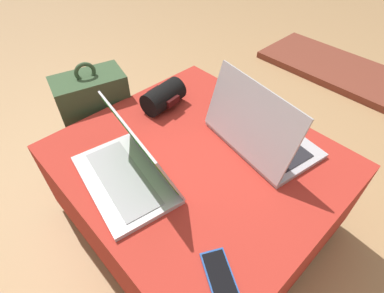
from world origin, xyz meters
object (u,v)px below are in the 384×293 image
Objects in this scene: laptop_near at (130,167)px; laptop_far at (259,132)px; cell_phone at (220,276)px; backpack at (99,122)px; wrist_brace at (163,97)px.

laptop_far reaches higher than laptop_near.
laptop_near is 0.41m from cell_phone.
cell_phone is at bearing 127.01° from laptop_far.
laptop_far is 2.78× the size of cell_phone.
backpack reaches higher than wrist_brace.
laptop_far is at bearing 126.99° from backpack.
laptop_far reaches higher than backpack.
laptop_near is 0.55m from backpack.
cell_phone is at bearing 5.44° from laptop_near.
backpack is at bearing -146.50° from wrist_brace.
wrist_brace is at bearing 137.60° from backpack.
backpack is (-0.90, 0.16, -0.15)m from cell_phone.
wrist_brace is at bearing 134.03° from laptop_near.
backpack is (-0.67, -0.28, -0.20)m from laptop_far.
cell_phone is 0.93m from backpack.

